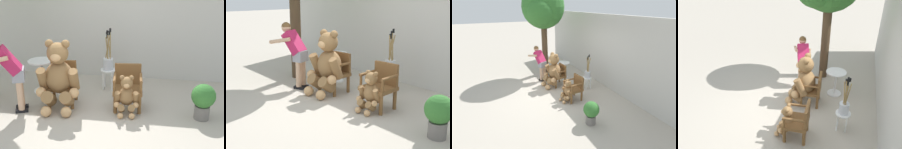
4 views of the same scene
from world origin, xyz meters
TOP-DOWN VIEW (x-y plane):
  - ground_plane at (0.00, 0.00)m, footprint 60.00×60.00m
  - back_wall at (0.00, 2.40)m, footprint 10.00×0.16m
  - wooden_chair_left at (-0.67, 0.65)m, footprint 0.61×0.57m
  - wooden_chair_right at (0.66, 0.65)m, footprint 0.61×0.57m
  - teddy_bear_large at (-0.65, 0.40)m, footprint 0.84×0.82m
  - teddy_bear_small at (0.67, 0.37)m, footprint 0.47×0.46m
  - person_visitor at (-1.50, 0.14)m, footprint 0.75×0.67m
  - white_stool at (0.12, 1.52)m, footprint 0.34×0.34m
  - brush_bucket at (0.12, 1.52)m, footprint 0.22×0.22m
  - round_side_table at (-1.30, 1.15)m, footprint 0.56×0.56m

SIDE VIEW (x-z plane):
  - ground_plane at x=0.00m, z-range 0.00..0.00m
  - white_stool at x=0.12m, z-range 0.13..0.59m
  - teddy_bear_small at x=0.67m, z-range -0.01..0.77m
  - round_side_table at x=-1.30m, z-range 0.09..0.81m
  - wooden_chair_left at x=-0.67m, z-range 0.03..0.89m
  - wooden_chair_right at x=0.66m, z-range 0.03..0.89m
  - brush_bucket at x=0.12m, z-range 0.20..1.13m
  - teddy_bear_large at x=-0.65m, z-range -0.01..1.37m
  - person_visitor at x=-1.50m, z-range 0.15..1.64m
  - back_wall at x=0.00m, z-range 0.00..2.80m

